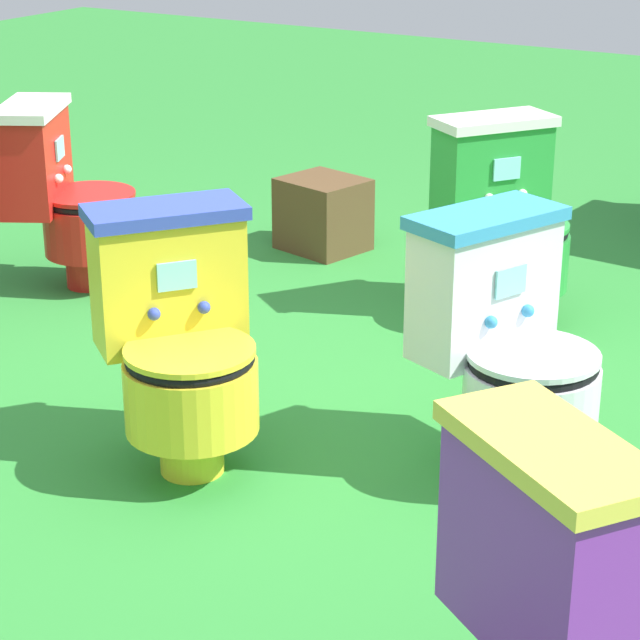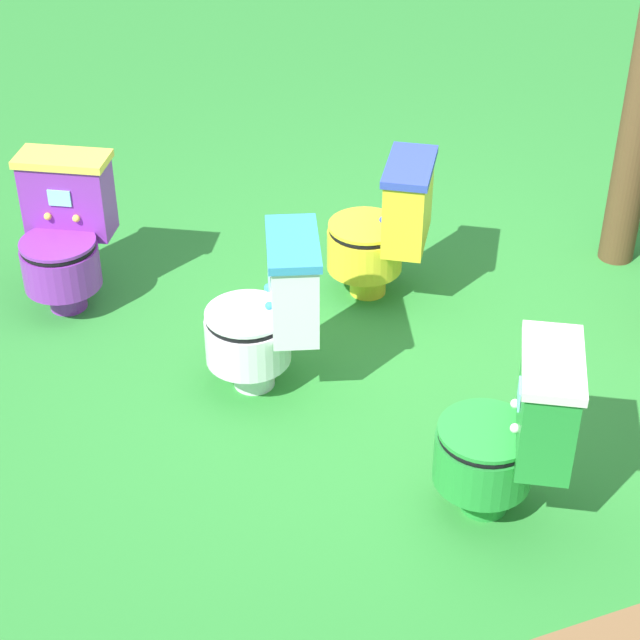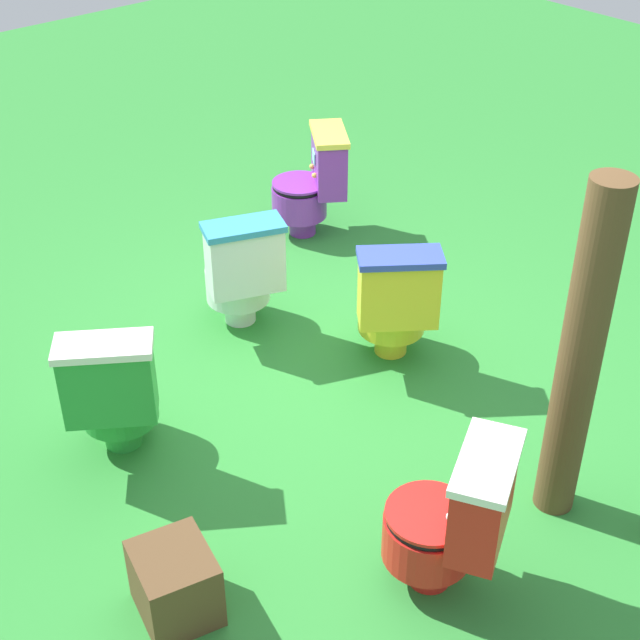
{
  "view_description": "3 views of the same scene",
  "coord_description": "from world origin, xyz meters",
  "px_view_note": "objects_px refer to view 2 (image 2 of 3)",
  "views": [
    {
      "loc": [
        1.91,
        -3.0,
        1.67
      ],
      "look_at": [
        0.31,
        -0.34,
        0.44
      ],
      "focal_mm": 69.23,
      "sensor_mm": 36.0,
      "label": 1
    },
    {
      "loc": [
        2.2,
        3.4,
        2.91
      ],
      "look_at": [
        0.58,
        0.06,
        0.37
      ],
      "focal_mm": 60.23,
      "sensor_mm": 36.0,
      "label": 2
    },
    {
      "loc": [
        -2.96,
        2.57,
        3.09
      ],
      "look_at": [
        0.1,
        -0.1,
        0.37
      ],
      "focal_mm": 52.85,
      "sensor_mm": 36.0,
      "label": 3
    }
  ],
  "objects_px": {
    "toilet_white": "(268,314)",
    "toilet_green": "(511,434)",
    "toilet_yellow": "(384,228)",
    "toilet_purple": "(64,234)"
  },
  "relations": [
    {
      "from": "toilet_yellow",
      "to": "toilet_green",
      "type": "relative_size",
      "value": 1.0
    },
    {
      "from": "toilet_yellow",
      "to": "toilet_green",
      "type": "xyz_separation_m",
      "value": [
        0.31,
        1.53,
        0.0
      ]
    },
    {
      "from": "toilet_white",
      "to": "toilet_purple",
      "type": "relative_size",
      "value": 1.0
    },
    {
      "from": "toilet_purple",
      "to": "toilet_green",
      "type": "bearing_deg",
      "value": 150.97
    },
    {
      "from": "toilet_white",
      "to": "toilet_green",
      "type": "relative_size",
      "value": 1.0
    },
    {
      "from": "toilet_yellow",
      "to": "toilet_purple",
      "type": "distance_m",
      "value": 1.53
    },
    {
      "from": "toilet_white",
      "to": "toilet_green",
      "type": "xyz_separation_m",
      "value": [
        -0.48,
        1.1,
        0.0
      ]
    },
    {
      "from": "toilet_white",
      "to": "toilet_green",
      "type": "height_order",
      "value": "same"
    },
    {
      "from": "toilet_yellow",
      "to": "toilet_green",
      "type": "distance_m",
      "value": 1.56
    },
    {
      "from": "toilet_yellow",
      "to": "toilet_green",
      "type": "height_order",
      "value": "same"
    }
  ]
}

